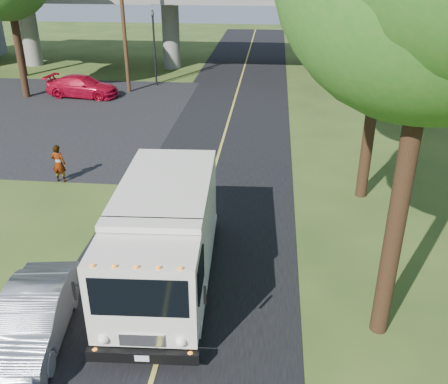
# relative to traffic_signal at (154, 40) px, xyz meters

# --- Properties ---
(ground) EXTENTS (120.00, 120.00, 0.00)m
(ground) POSITION_rel_traffic_signal_xyz_m (6.00, -26.00, -3.20)
(ground) COLOR #304719
(ground) RESTS_ON ground
(road) EXTENTS (7.00, 90.00, 0.02)m
(road) POSITION_rel_traffic_signal_xyz_m (6.00, -16.00, -3.19)
(road) COLOR black
(road) RESTS_ON ground
(parking_lot) EXTENTS (16.00, 18.00, 0.01)m
(parking_lot) POSITION_rel_traffic_signal_xyz_m (-5.00, -8.00, -3.19)
(parking_lot) COLOR black
(parking_lot) RESTS_ON ground
(lane_line) EXTENTS (0.12, 90.00, 0.01)m
(lane_line) POSITION_rel_traffic_signal_xyz_m (6.00, -16.00, -3.17)
(lane_line) COLOR gold
(lane_line) RESTS_ON road
(overpass) EXTENTS (54.00, 10.00, 7.30)m
(overpass) POSITION_rel_traffic_signal_xyz_m (6.00, 6.00, 1.36)
(overpass) COLOR slate
(overpass) RESTS_ON ground
(traffic_signal) EXTENTS (0.18, 0.22, 5.20)m
(traffic_signal) POSITION_rel_traffic_signal_xyz_m (0.00, 0.00, 0.00)
(traffic_signal) COLOR black
(traffic_signal) RESTS_ON ground
(utility_pole) EXTENTS (1.60, 0.26, 9.00)m
(utility_pole) POSITION_rel_traffic_signal_xyz_m (-1.50, -2.00, 1.40)
(utility_pole) COLOR #472D19
(utility_pole) RESTS_ON ground
(step_van) EXTENTS (2.95, 7.22, 2.98)m
(step_van) POSITION_rel_traffic_signal_xyz_m (5.57, -23.53, -1.58)
(step_van) COLOR silver
(step_van) RESTS_ON ground
(red_sedan) EXTENTS (5.04, 2.53, 1.40)m
(red_sedan) POSITION_rel_traffic_signal_xyz_m (-4.20, -3.56, -2.50)
(red_sedan) COLOR #B60B26
(red_sedan) RESTS_ON ground
(silver_sedan) EXTENTS (2.06, 4.37, 1.38)m
(silver_sedan) POSITION_rel_traffic_signal_xyz_m (2.80, -26.26, -2.51)
(silver_sedan) COLOR gray
(silver_sedan) RESTS_ON ground
(pedestrian) EXTENTS (0.63, 0.44, 1.67)m
(pedestrian) POSITION_rel_traffic_signal_xyz_m (-0.36, -16.93, -2.37)
(pedestrian) COLOR gray
(pedestrian) RESTS_ON ground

